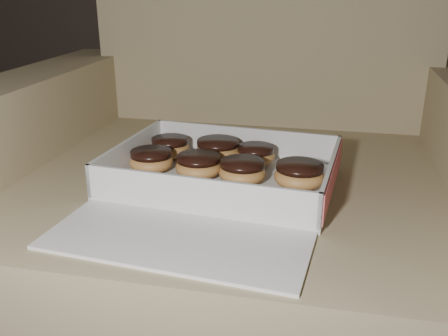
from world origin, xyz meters
TOP-DOWN VIEW (x-y plane):
  - armchair at (-0.21, 0.65)m, footprint 0.95×0.81m
  - bakery_box at (-0.22, 0.48)m, footprint 0.39×0.44m
  - donut_a at (-0.09, 0.51)m, footprint 0.08×0.08m
  - donut_b at (-0.34, 0.60)m, footprint 0.07×0.07m
  - donut_c at (-0.18, 0.59)m, footprint 0.07×0.07m
  - donut_d at (-0.26, 0.52)m, footprint 0.08×0.08m
  - donut_e at (-0.25, 0.60)m, footprint 0.08×0.08m
  - donut_f at (-0.18, 0.51)m, footprint 0.08×0.08m
  - donut_g at (-0.35, 0.52)m, footprint 0.08×0.08m
  - crumb_a at (-0.20, 0.46)m, footprint 0.01×0.01m
  - crumb_b at (-0.11, 0.45)m, footprint 0.01×0.01m
  - crumb_c at (-0.33, 0.51)m, footprint 0.01×0.01m

SIDE VIEW (x-z plane):
  - armchair at x=-0.21m, z-range -0.18..0.81m
  - crumb_a at x=-0.20m, z-range 0.45..0.46m
  - crumb_b at x=-0.11m, z-range 0.45..0.46m
  - crumb_c at x=-0.33m, z-range 0.45..0.46m
  - bakery_box at x=-0.22m, z-range 0.43..0.49m
  - donut_c at x=-0.18m, z-range 0.45..0.49m
  - donut_b at x=-0.34m, z-range 0.45..0.49m
  - donut_g at x=-0.35m, z-range 0.45..0.49m
  - donut_f at x=-0.18m, z-range 0.45..0.49m
  - donut_d at x=-0.26m, z-range 0.45..0.49m
  - donut_a at x=-0.09m, z-range 0.45..0.50m
  - donut_e at x=-0.25m, z-range 0.45..0.50m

